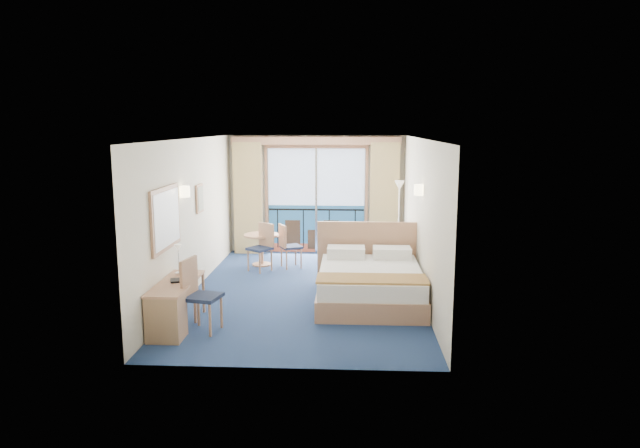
{
  "coord_description": "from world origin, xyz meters",
  "views": [
    {
      "loc": [
        0.78,
        -9.76,
        2.93
      ],
      "look_at": [
        0.25,
        0.2,
        1.19
      ],
      "focal_mm": 32.0,
      "sensor_mm": 36.0,
      "label": 1
    }
  ],
  "objects": [
    {
      "name": "curtain_left",
      "position": [
        -1.55,
        3.07,
        1.28
      ],
      "size": [
        0.65,
        0.22,
        2.55
      ],
      "primitive_type": "cube",
      "color": "tan",
      "rests_on": "room_walls"
    },
    {
      "name": "folder",
      "position": [
        -1.69,
        -1.82,
        0.69
      ],
      "size": [
        0.34,
        0.3,
        0.03
      ],
      "primitive_type": "cube",
      "rotation": [
        0.0,
        0.0,
        0.34
      ],
      "color": "black",
      "rests_on": "desk"
    },
    {
      "name": "bed",
      "position": [
        1.12,
        -0.5,
        0.33
      ],
      "size": [
        1.88,
        2.23,
        1.18
      ],
      "color": "tan",
      "rests_on": "ground"
    },
    {
      "name": "balcony_door",
      "position": [
        -0.01,
        3.22,
        1.14
      ],
      "size": [
        2.36,
        0.03,
        2.52
      ],
      "color": "navy",
      "rests_on": "room_walls"
    },
    {
      "name": "sconce_left",
      "position": [
        -1.94,
        -0.6,
        1.85
      ],
      "size": [
        0.18,
        0.18,
        0.18
      ],
      "primitive_type": "cylinder",
      "color": "#FDEBB1",
      "rests_on": "room_walls"
    },
    {
      "name": "floor",
      "position": [
        0.0,
        0.0,
        0.0
      ],
      "size": [
        6.5,
        6.5,
        0.0
      ],
      "primitive_type": "plane",
      "color": "navy",
      "rests_on": "ground"
    },
    {
      "name": "nightstand",
      "position": [
        1.78,
        0.99,
        0.26
      ],
      "size": [
        0.4,
        0.38,
        0.52
      ],
      "primitive_type": "cube",
      "color": "#A07355",
      "rests_on": "ground"
    },
    {
      "name": "wall_print",
      "position": [
        -1.97,
        0.45,
        1.6
      ],
      "size": [
        0.04,
        0.42,
        0.52
      ],
      "color": "tan",
      "rests_on": "room_walls"
    },
    {
      "name": "curtain_right",
      "position": [
        1.55,
        3.07,
        1.28
      ],
      "size": [
        0.65,
        0.22,
        2.55
      ],
      "primitive_type": "cube",
      "color": "tan",
      "rests_on": "room_walls"
    },
    {
      "name": "desk_lamp",
      "position": [
        -1.81,
        -1.48,
        1.02
      ],
      "size": [
        0.12,
        0.12,
        0.45
      ],
      "color": "silver",
      "rests_on": "desk"
    },
    {
      "name": "desk",
      "position": [
        -1.74,
        -2.28,
        0.37
      ],
      "size": [
        0.5,
        1.44,
        0.68
      ],
      "color": "tan",
      "rests_on": "ground"
    },
    {
      "name": "phone",
      "position": [
        1.82,
        0.99,
        0.56
      ],
      "size": [
        0.24,
        0.21,
        0.09
      ],
      "primitive_type": "cube",
      "rotation": [
        0.0,
        0.0,
        0.34
      ],
      "color": "beige",
      "rests_on": "nightstand"
    },
    {
      "name": "round_table",
      "position": [
        -1.08,
        1.9,
        0.5
      ],
      "size": [
        0.74,
        0.74,
        0.66
      ],
      "color": "tan",
      "rests_on": "ground"
    },
    {
      "name": "armchair",
      "position": [
        1.57,
        1.97,
        0.39
      ],
      "size": [
        0.94,
        0.96,
        0.78
      ],
      "primitive_type": "imported",
      "rotation": [
        0.0,
        0.0,
        3.27
      ],
      "color": "#454954",
      "rests_on": "ground"
    },
    {
      "name": "floor_lamp",
      "position": [
        1.84,
        2.51,
        1.33
      ],
      "size": [
        0.24,
        0.24,
        1.75
      ],
      "color": "silver",
      "rests_on": "ground"
    },
    {
      "name": "room_walls",
      "position": [
        0.0,
        0.0,
        1.78
      ],
      "size": [
        4.04,
        6.54,
        2.72
      ],
      "color": "silver",
      "rests_on": "ground"
    },
    {
      "name": "pelmet",
      "position": [
        0.0,
        3.1,
        2.58
      ],
      "size": [
        3.8,
        0.25,
        0.18
      ],
      "primitive_type": "cube",
      "color": "tan",
      "rests_on": "room_walls"
    },
    {
      "name": "mirror",
      "position": [
        -1.97,
        -1.5,
        1.55
      ],
      "size": [
        0.05,
        1.25,
        0.95
      ],
      "color": "tan",
      "rests_on": "room_walls"
    },
    {
      "name": "desk_chair",
      "position": [
        -1.39,
        -2.02,
        0.6
      ],
      "size": [
        0.55,
        0.54,
        1.06
      ],
      "rotation": [
        0.0,
        0.0,
        1.35
      ],
      "color": "#1B2540",
      "rests_on": "ground"
    },
    {
      "name": "table_chair_b",
      "position": [
        -0.99,
        1.48,
        0.54
      ],
      "size": [
        0.58,
        0.58,
        0.96
      ],
      "rotation": [
        0.0,
        0.0,
        -0.64
      ],
      "color": "#1B2540",
      "rests_on": "ground"
    },
    {
      "name": "table_chair_a",
      "position": [
        -0.51,
        1.7,
        0.51
      ],
      "size": [
        0.53,
        0.53,
        0.91
      ],
      "rotation": [
        0.0,
        0.0,
        2.03
      ],
      "color": "#1B2540",
      "rests_on": "ground"
    },
    {
      "name": "sconce_right",
      "position": [
        1.94,
        -0.15,
        1.85
      ],
      "size": [
        0.18,
        0.18,
        0.18
      ],
      "primitive_type": "cylinder",
      "color": "#FDEBB1",
      "rests_on": "room_walls"
    }
  ]
}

